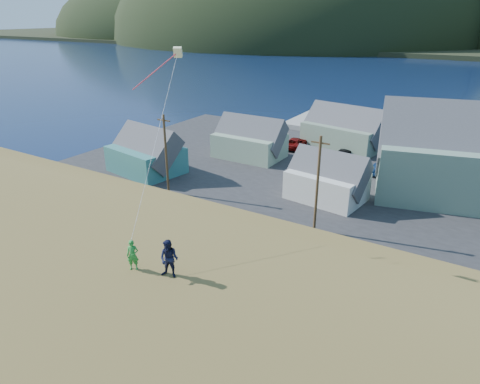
% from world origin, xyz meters
% --- Properties ---
extents(ground, '(900.00, 900.00, 0.00)m').
position_xyz_m(ground, '(0.00, 0.00, 0.00)').
color(ground, '#0A1638').
rests_on(ground, ground).
extents(grass_strip, '(110.00, 8.00, 0.10)m').
position_xyz_m(grass_strip, '(0.00, -2.00, 0.05)').
color(grass_strip, '#4C3D19').
rests_on(grass_strip, ground).
extents(waterfront_lot, '(72.00, 36.00, 0.12)m').
position_xyz_m(waterfront_lot, '(0.00, 17.00, 0.06)').
color(waterfront_lot, '#28282B').
rests_on(waterfront_lot, ground).
extents(wharf, '(26.00, 14.00, 0.90)m').
position_xyz_m(wharf, '(-6.00, 40.00, 0.45)').
color(wharf, gray).
rests_on(wharf, ground).
extents(shed_teal, '(9.62, 7.49, 6.89)m').
position_xyz_m(shed_teal, '(-23.36, 5.30, 2.57)').
color(shed_teal, '#317271').
rests_on(shed_teal, waterfront_lot).
extents(shed_palegreen_near, '(9.26, 5.88, 6.68)m').
position_xyz_m(shed_palegreen_near, '(-15.64, 16.80, 2.52)').
color(shed_palegreen_near, gray).
rests_on(shed_palegreen_near, waterfront_lot).
extents(shed_white, '(8.41, 6.11, 6.24)m').
position_xyz_m(shed_white, '(-1.77, 8.71, 2.40)').
color(shed_white, silver).
rests_on(shed_white, waterfront_lot).
extents(shed_palegreen_far, '(11.99, 8.14, 7.44)m').
position_xyz_m(shed_palegreen_far, '(-6.40, 27.47, 2.84)').
color(shed_palegreen_far, slate).
rests_on(shed_palegreen_far, waterfront_lot).
extents(utility_poles, '(30.79, 0.24, 9.26)m').
position_xyz_m(utility_poles, '(-0.61, 1.50, 4.53)').
color(utility_poles, '#47331E').
rests_on(utility_poles, waterfront_lot).
extents(parked_cars, '(22.14, 11.87, 1.57)m').
position_xyz_m(parked_cars, '(-6.81, 22.58, 0.85)').
color(parked_cars, maroon).
rests_on(parked_cars, waterfront_lot).
extents(kite_flyer_green, '(0.63, 0.58, 1.46)m').
position_xyz_m(kite_flyer_green, '(-0.96, -19.02, 7.93)').
color(kite_flyer_green, '#268B33').
rests_on(kite_flyer_green, hillside).
extents(kite_flyer_navy, '(1.01, 0.87, 1.79)m').
position_xyz_m(kite_flyer_navy, '(0.84, -18.62, 8.09)').
color(kite_flyer_navy, '#131734').
rests_on(kite_flyer_navy, hillside).
extents(kite_rig, '(2.17, 4.14, 11.05)m').
position_xyz_m(kite_rig, '(-4.05, -11.67, 15.70)').
color(kite_rig, '#EFEFB6').
rests_on(kite_rig, ground).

